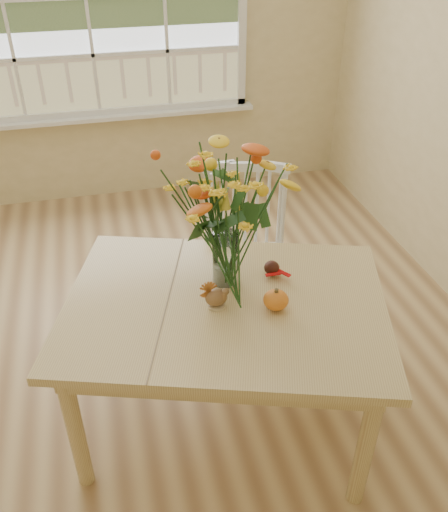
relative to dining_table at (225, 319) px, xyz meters
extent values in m
cube|color=#987149|center=(-0.38, 0.29, -0.63)|extent=(4.00, 4.50, 0.01)
cube|color=#D2BF86|center=(-0.38, 2.54, 0.72)|extent=(4.00, 0.02, 2.70)
cube|color=white|center=(-0.38, 2.47, 0.06)|extent=(2.42, 0.12, 0.03)
cube|color=tan|center=(0.00, 0.00, 0.07)|extent=(1.57, 1.33, 0.04)
cube|color=tan|center=(0.00, 0.00, 0.00)|extent=(1.42, 1.18, 0.10)
cylinder|color=tan|center=(-0.67, -0.19, -0.29)|extent=(0.07, 0.07, 0.68)
cylinder|color=tan|center=(-0.43, 0.55, -0.29)|extent=(0.07, 0.07, 0.68)
cylinder|color=tan|center=(0.43, -0.55, -0.29)|extent=(0.07, 0.07, 0.68)
cylinder|color=tan|center=(0.67, 0.19, -0.29)|extent=(0.07, 0.07, 0.68)
cube|color=white|center=(0.26, 0.58, -0.17)|extent=(0.54, 0.53, 0.05)
cube|color=white|center=(0.30, 0.75, 0.09)|extent=(0.44, 0.15, 0.51)
cylinder|color=white|center=(0.05, 0.46, -0.41)|extent=(0.04, 0.04, 0.44)
cylinder|color=white|center=(0.13, 0.78, -0.41)|extent=(0.04, 0.04, 0.44)
cylinder|color=white|center=(0.38, 0.38, -0.41)|extent=(0.04, 0.04, 0.44)
cylinder|color=white|center=(0.46, 0.69, -0.41)|extent=(0.04, 0.04, 0.44)
cylinder|color=white|center=(0.03, 0.14, 0.21)|extent=(0.11, 0.11, 0.24)
ellipsoid|color=orange|center=(0.19, -0.09, 0.13)|extent=(0.10, 0.10, 0.08)
cylinder|color=#CCB78C|center=(-0.04, -0.02, 0.10)|extent=(0.07, 0.07, 0.01)
ellipsoid|color=brown|center=(-0.04, -0.02, 0.14)|extent=(0.10, 0.07, 0.08)
ellipsoid|color=#38160F|center=(0.25, 0.15, 0.12)|extent=(0.07, 0.07, 0.06)
camera|label=1|loc=(-0.43, -1.72, 1.52)|focal=38.00mm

